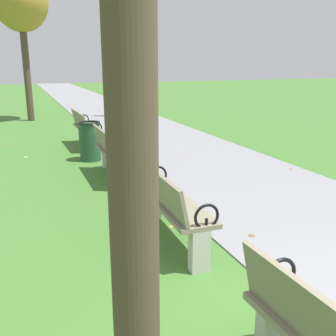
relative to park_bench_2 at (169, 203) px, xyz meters
name	(u,v)px	position (x,y,z in m)	size (l,w,h in m)	color
paved_walkway	(95,105)	(2.07, 15.27, -0.48)	(3.14, 44.00, 0.02)	gray
park_bench_2	(169,203)	(0.00, 0.00, 0.00)	(0.51, 1.61, 0.90)	gray
park_bench_3	(113,153)	(0.00, 2.77, 0.00)	(0.47, 1.60, 0.90)	gray
park_bench_4	(85,128)	(0.00, 5.70, 0.00)	(0.51, 1.61, 0.90)	gray
tree_2	(20,3)	(-1.09, 11.03, 3.51)	(1.84, 1.84, 5.07)	#4C3D2D
pedestrian_walking	(111,93)	(1.88, 10.97, 0.44)	(0.52, 0.28, 1.62)	#3D3328
trash_bin	(90,141)	(-0.15, 4.29, -0.06)	(0.48, 0.48, 0.84)	#234C2D
scattered_leaves	(141,168)	(0.66, 3.21, -0.47)	(5.42, 13.14, 0.02)	gold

